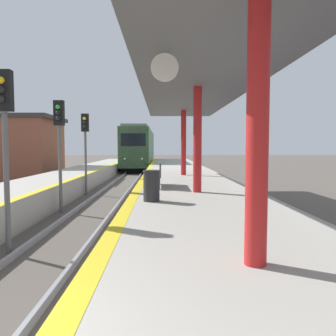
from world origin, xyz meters
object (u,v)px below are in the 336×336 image
signal_near (5,126)px  signal_mid (59,134)px  train (140,148)px  signal_far (85,138)px  bench (157,173)px  trash_bin (151,186)px

signal_near → signal_mid: (-0.24, 4.69, 0.00)m
train → signal_near: 30.85m
signal_near → signal_far: 9.38m
signal_near → signal_mid: bearing=93.0°
signal_near → bench: signal_near is taller
train → signal_mid: (-1.22, -26.14, 0.58)m
signal_near → signal_far: bearing=92.4°
signal_near → signal_far: size_ratio=1.00×
train → signal_mid: train is taller
train → signal_far: train is taller
signal_mid → trash_bin: 4.92m
train → trash_bin: size_ratio=21.90×
signal_near → trash_bin: 3.84m
signal_far → trash_bin: bearing=-65.5°
signal_near → train: bearing=88.2°
trash_bin → signal_far: bearing=114.5°
train → trash_bin: (2.22, -29.32, -0.93)m
train → signal_mid: bearing=-92.7°
train → trash_bin: bearing=-85.7°
trash_bin → bench: size_ratio=0.43×
train → signal_far: bearing=-93.7°
train → bench: bearing=-84.9°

